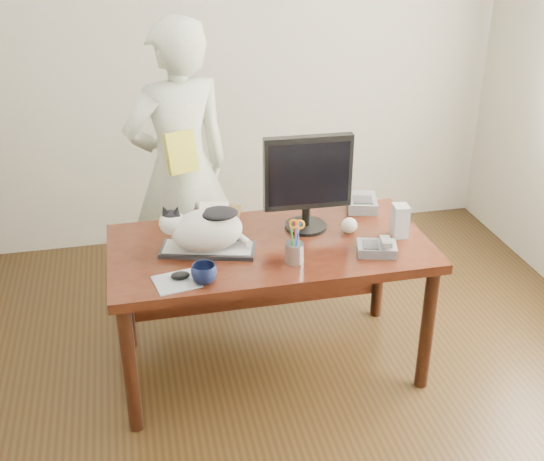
% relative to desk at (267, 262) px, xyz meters
% --- Properties ---
extents(room, '(4.50, 4.50, 4.50)m').
position_rel_desk_xyz_m(room, '(0.00, -0.68, 0.75)').
color(room, black).
rests_on(room, ground).
extents(desk, '(1.60, 0.80, 0.75)m').
position_rel_desk_xyz_m(desk, '(0.00, 0.00, 0.00)').
color(desk, black).
rests_on(desk, ground).
extents(keyboard, '(0.49, 0.29, 0.03)m').
position_rel_desk_xyz_m(keyboard, '(-0.31, -0.09, 0.16)').
color(keyboard, black).
rests_on(keyboard, desk).
extents(cat, '(0.45, 0.30, 0.26)m').
position_rel_desk_xyz_m(cat, '(-0.33, -0.09, 0.28)').
color(cat, silver).
rests_on(cat, keyboard).
extents(monitor, '(0.45, 0.23, 0.51)m').
position_rel_desk_xyz_m(monitor, '(0.22, 0.04, 0.44)').
color(monitor, black).
rests_on(monitor, desk).
extents(pen_cup, '(0.12, 0.12, 0.23)m').
position_rel_desk_xyz_m(pen_cup, '(0.07, -0.28, 0.21)').
color(pen_cup, '#9C9CA2').
rests_on(pen_cup, desk).
extents(mousepad, '(0.23, 0.21, 0.00)m').
position_rel_desk_xyz_m(mousepad, '(-0.49, -0.35, 0.15)').
color(mousepad, '#A2A6AD').
rests_on(mousepad, desk).
extents(mouse, '(0.10, 0.07, 0.04)m').
position_rel_desk_xyz_m(mouse, '(-0.47, -0.33, 0.17)').
color(mouse, black).
rests_on(mouse, mousepad).
extents(coffee_mug, '(0.16, 0.16, 0.09)m').
position_rel_desk_xyz_m(coffee_mug, '(-0.37, -0.38, 0.19)').
color(coffee_mug, black).
rests_on(coffee_mug, desk).
extents(phone, '(0.22, 0.18, 0.09)m').
position_rel_desk_xyz_m(phone, '(0.49, -0.28, 0.18)').
color(phone, slate).
rests_on(phone, desk).
extents(speaker, '(0.08, 0.09, 0.17)m').
position_rel_desk_xyz_m(speaker, '(0.66, -0.13, 0.23)').
color(speaker, '#A6A6A9').
rests_on(speaker, desk).
extents(baseball, '(0.08, 0.08, 0.08)m').
position_rel_desk_xyz_m(baseball, '(0.43, -0.05, 0.19)').
color(baseball, white).
rests_on(baseball, desk).
extents(book_stack, '(0.28, 0.24, 0.09)m').
position_rel_desk_xyz_m(book_stack, '(-0.22, 0.23, 0.19)').
color(book_stack, '#4E1418').
rests_on(book_stack, desk).
extents(calculator, '(0.21, 0.25, 0.07)m').
position_rel_desk_xyz_m(calculator, '(0.59, 0.23, 0.18)').
color(calculator, slate).
rests_on(calculator, desk).
extents(person, '(0.74, 0.60, 1.76)m').
position_rel_desk_xyz_m(person, '(-0.36, 0.69, 0.28)').
color(person, white).
rests_on(person, ground).
extents(held_book, '(0.19, 0.15, 0.23)m').
position_rel_desk_xyz_m(held_book, '(-0.36, 0.52, 0.45)').
color(held_book, gold).
rests_on(held_book, person).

